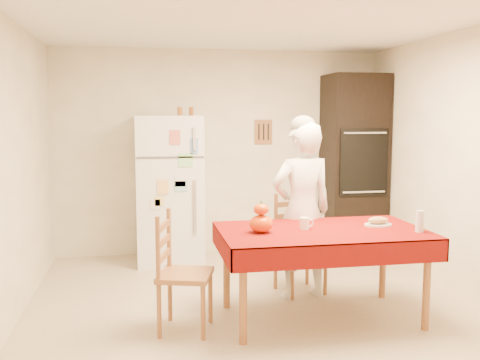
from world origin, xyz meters
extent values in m
plane|color=tan|center=(0.00, 0.00, 0.00)|extent=(4.50, 4.50, 0.00)
cube|color=white|center=(0.00, 2.25, 1.25)|extent=(4.00, 0.02, 2.50)
cube|color=white|center=(0.00, -2.25, 1.25)|extent=(4.00, 0.02, 2.50)
cube|color=white|center=(-2.00, 0.00, 1.25)|extent=(0.02, 4.50, 2.50)
cube|color=white|center=(2.00, 0.00, 1.25)|extent=(0.02, 4.50, 2.50)
cube|color=white|center=(0.00, 0.00, 2.50)|extent=(4.00, 4.50, 0.02)
cube|color=brown|center=(0.55, 2.23, 1.50)|extent=(0.22, 0.02, 0.30)
cube|color=white|center=(-0.65, 1.88, 0.85)|extent=(0.75, 0.70, 1.70)
cube|color=silver|center=(-0.39, 1.51, 1.45)|extent=(0.03, 0.03, 0.25)
cube|color=silver|center=(-0.39, 1.51, 0.70)|extent=(0.03, 0.03, 0.60)
cube|color=black|center=(1.63, 1.93, 1.10)|extent=(0.70, 0.60, 2.20)
cube|color=black|center=(1.63, 1.62, 1.15)|extent=(0.59, 0.02, 0.80)
cylinder|color=brown|center=(-0.24, -0.55, 0.35)|extent=(0.06, 0.06, 0.71)
cylinder|color=brown|center=(-0.24, 0.23, 0.35)|extent=(0.06, 0.06, 0.71)
cylinder|color=brown|center=(1.24, -0.55, 0.35)|extent=(0.06, 0.06, 0.71)
cylinder|color=brown|center=(1.24, 0.23, 0.35)|extent=(0.06, 0.06, 0.71)
cube|color=brown|center=(0.50, -0.16, 0.73)|extent=(1.60, 0.90, 0.04)
cube|color=#600506|center=(0.50, -0.16, 0.76)|extent=(1.70, 1.00, 0.01)
cylinder|color=brown|center=(0.39, 0.32, 0.21)|extent=(0.04, 0.04, 0.43)
cylinder|color=brown|center=(0.31, 0.66, 0.21)|extent=(0.04, 0.04, 0.43)
cylinder|color=brown|center=(0.74, 0.40, 0.21)|extent=(0.04, 0.04, 0.43)
cylinder|color=brown|center=(0.67, 0.74, 0.21)|extent=(0.04, 0.04, 0.43)
cube|color=brown|center=(0.53, 0.53, 0.45)|extent=(0.50, 0.48, 0.04)
cube|color=brown|center=(0.49, 0.70, 0.70)|extent=(0.36, 0.11, 0.50)
cylinder|color=brown|center=(-0.53, -0.42, 0.21)|extent=(0.04, 0.04, 0.43)
cylinder|color=brown|center=(-0.85, -0.33, 0.21)|extent=(0.04, 0.04, 0.43)
cylinder|color=brown|center=(-0.42, -0.08, 0.21)|extent=(0.04, 0.04, 0.43)
cylinder|color=brown|center=(-0.75, 0.02, 0.21)|extent=(0.04, 0.04, 0.43)
cube|color=brown|center=(-0.64, -0.20, 0.45)|extent=(0.50, 0.52, 0.04)
cube|color=brown|center=(-0.80, -0.15, 0.70)|extent=(0.13, 0.35, 0.50)
imported|color=silver|center=(0.49, 0.39, 0.82)|extent=(0.65, 0.47, 1.64)
cylinder|color=white|center=(0.36, -0.13, 0.81)|extent=(0.08, 0.08, 0.10)
ellipsoid|color=#DD5305|center=(-0.02, -0.17, 0.83)|extent=(0.19, 0.19, 0.14)
ellipsoid|color=#C94504|center=(-0.02, -0.17, 0.95)|extent=(0.12, 0.12, 0.09)
cylinder|color=silver|center=(1.25, -0.39, 0.85)|extent=(0.07, 0.07, 0.18)
cylinder|color=silver|center=(1.02, -0.10, 0.77)|extent=(0.24, 0.24, 0.02)
ellipsoid|color=#9E7F4D|center=(1.02, -0.10, 0.81)|extent=(0.18, 0.10, 0.06)
cylinder|color=#975A1B|center=(-0.51, 1.93, 1.75)|extent=(0.05, 0.05, 0.10)
cylinder|color=#96551B|center=(-0.51, 1.93, 1.75)|extent=(0.05, 0.05, 0.10)
cylinder|color=brown|center=(-0.38, 1.93, 1.75)|extent=(0.05, 0.05, 0.10)
camera|label=1|loc=(-0.96, -4.30, 1.70)|focal=40.00mm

